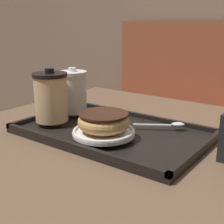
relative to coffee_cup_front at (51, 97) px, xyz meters
name	(u,v)px	position (x,y,z in m)	size (l,w,h in m)	color
cafe_table	(124,192)	(0.20, 0.08, -0.26)	(0.93, 0.90, 0.71)	brown
serving_tray	(112,132)	(0.17, 0.06, -0.08)	(0.49, 0.31, 0.02)	black
coffee_cup_front	(51,97)	(0.00, 0.00, 0.00)	(0.10, 0.10, 0.15)	#E0B784
coffee_cup_rear	(73,92)	(-0.01, 0.10, 0.00)	(0.09, 0.09, 0.14)	white
plate_with_chocolate_donut	(104,132)	(0.19, 0.00, -0.06)	(0.15, 0.15, 0.01)	white
donut_chocolate_glazed	(104,121)	(0.19, 0.00, -0.03)	(0.13, 0.13, 0.04)	tan
spoon	(171,125)	(0.29, 0.15, -0.06)	(0.12, 0.09, 0.01)	silver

